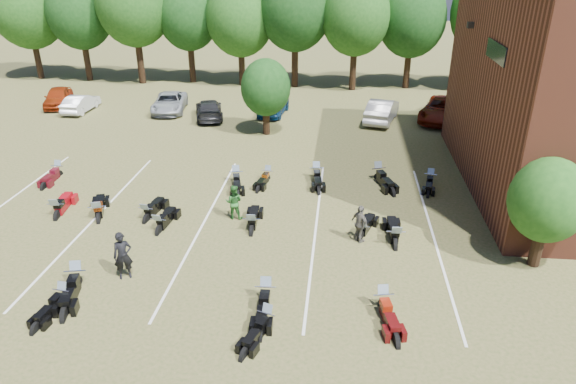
# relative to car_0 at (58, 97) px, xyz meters

# --- Properties ---
(ground) EXTENTS (160.00, 160.00, 0.00)m
(ground) POSITION_rel_car_0_xyz_m (19.08, -20.42, -0.73)
(ground) COLOR brown
(ground) RESTS_ON ground
(car_0) EXTENTS (2.91, 4.59, 1.46)m
(car_0) POSITION_rel_car_0_xyz_m (0.00, 0.00, 0.00)
(car_0) COLOR maroon
(car_0) RESTS_ON ground
(car_1) EXTENTS (1.39, 3.92, 1.29)m
(car_1) POSITION_rel_car_0_xyz_m (2.41, -1.20, -0.08)
(car_1) COLOR #BCBCC0
(car_1) RESTS_ON ground
(car_2) EXTENTS (3.00, 5.19, 1.36)m
(car_2) POSITION_rel_car_0_xyz_m (9.06, -0.46, -0.05)
(car_2) COLOR gray
(car_2) RESTS_ON ground
(car_3) EXTENTS (3.04, 4.89, 1.32)m
(car_3) POSITION_rel_car_0_xyz_m (12.43, -1.83, -0.07)
(car_3) COLOR black
(car_3) RESTS_ON ground
(car_4) EXTENTS (2.16, 4.48, 1.48)m
(car_4) POSITION_rel_car_0_xyz_m (16.94, -0.39, 0.01)
(car_4) COLOR navy
(car_4) RESTS_ON ground
(car_5) EXTENTS (2.81, 5.12, 1.60)m
(car_5) POSITION_rel_car_0_xyz_m (24.81, -1.29, 0.07)
(car_5) COLOR #A09F9B
(car_5) RESTS_ON ground
(car_6) EXTENTS (4.41, 6.31, 1.60)m
(car_6) POSITION_rel_car_0_xyz_m (29.12, -0.63, 0.07)
(car_6) COLOR #5D1205
(car_6) RESTS_ON ground
(car_7) EXTENTS (4.10, 5.98, 1.61)m
(car_7) POSITION_rel_car_0_xyz_m (32.52, 0.02, 0.08)
(car_7) COLOR #39383D
(car_7) RESTS_ON ground
(person_black) EXTENTS (0.80, 0.69, 1.86)m
(person_black) POSITION_rel_car_0_xyz_m (14.29, -21.92, 0.20)
(person_black) COLOR black
(person_black) RESTS_ON ground
(person_green) EXTENTS (0.79, 0.62, 1.61)m
(person_green) POSITION_rel_car_0_xyz_m (17.36, -16.89, 0.08)
(person_green) COLOR #276224
(person_green) RESTS_ON ground
(person_grey) EXTENTS (0.93, 1.00, 1.65)m
(person_grey) POSITION_rel_car_0_xyz_m (22.93, -18.38, 0.10)
(person_grey) COLOR #57524A
(person_grey) RESTS_ON ground
(motorcycle_1) EXTENTS (0.85, 2.06, 1.12)m
(motorcycle_1) POSITION_rel_car_0_xyz_m (12.76, -23.65, -0.73)
(motorcycle_1) COLOR black
(motorcycle_1) RESTS_ON ground
(motorcycle_2) EXTENTS (1.31, 2.57, 1.37)m
(motorcycle_2) POSITION_rel_car_0_xyz_m (12.79, -22.66, -0.73)
(motorcycle_2) COLOR black
(motorcycle_2) RESTS_ON ground
(motorcycle_3) EXTENTS (0.87, 2.41, 1.33)m
(motorcycle_3) POSITION_rel_car_0_xyz_m (19.67, -22.86, -0.73)
(motorcycle_3) COLOR black
(motorcycle_3) RESTS_ON ground
(motorcycle_4) EXTENTS (1.27, 2.14, 1.14)m
(motorcycle_4) POSITION_rel_car_0_xyz_m (19.87, -24.13, -0.73)
(motorcycle_4) COLOR black
(motorcycle_4) RESTS_ON ground
(motorcycle_6) EXTENTS (1.16, 2.38, 1.27)m
(motorcycle_6) POSITION_rel_car_0_xyz_m (23.62, -22.84, -0.73)
(motorcycle_6) COLOR #3E0809
(motorcycle_6) RESTS_ON ground
(motorcycle_7) EXTENTS (1.13, 2.55, 1.37)m
(motorcycle_7) POSITION_rel_car_0_xyz_m (9.36, -17.71, -0.73)
(motorcycle_7) COLOR maroon
(motorcycle_7) RESTS_ON ground
(motorcycle_8) EXTENTS (1.60, 2.63, 1.40)m
(motorcycle_8) POSITION_rel_car_0_xyz_m (11.34, -17.78, -0.73)
(motorcycle_8) COLOR black
(motorcycle_8) RESTS_ON ground
(motorcycle_9) EXTENTS (0.99, 2.34, 1.26)m
(motorcycle_9) POSITION_rel_car_0_xyz_m (13.50, -17.59, -0.73)
(motorcycle_9) COLOR black
(motorcycle_9) RESTS_ON ground
(motorcycle_10) EXTENTS (0.93, 2.34, 1.27)m
(motorcycle_10) POSITION_rel_car_0_xyz_m (14.40, -18.53, -0.73)
(motorcycle_10) COLOR black
(motorcycle_10) RESTS_ON ground
(motorcycle_11) EXTENTS (0.90, 2.44, 1.34)m
(motorcycle_11) POSITION_rel_car_0_xyz_m (18.36, -18.14, -0.73)
(motorcycle_11) COLOR black
(motorcycle_11) RESTS_ON ground
(motorcycle_12) EXTENTS (1.37, 2.31, 1.23)m
(motorcycle_12) POSITION_rel_car_0_xyz_m (23.02, -18.10, -0.73)
(motorcycle_12) COLOR black
(motorcycle_12) RESTS_ON ground
(motorcycle_13) EXTENTS (0.88, 2.52, 1.39)m
(motorcycle_13) POSITION_rel_car_0_xyz_m (24.38, -18.65, -0.73)
(motorcycle_13) COLOR black
(motorcycle_13) RESTS_ON ground
(motorcycle_14) EXTENTS (0.77, 2.24, 1.24)m
(motorcycle_14) POSITION_rel_car_0_xyz_m (7.00, -13.18, -0.73)
(motorcycle_14) COLOR #430911
(motorcycle_14) RESTS_ON ground
(motorcycle_16) EXTENTS (1.29, 2.45, 1.30)m
(motorcycle_16) POSITION_rel_car_0_xyz_m (16.67, -13.04, -0.73)
(motorcycle_16) COLOR black
(motorcycle_16) RESTS_ON ground
(motorcycle_17) EXTENTS (1.01, 2.10, 1.13)m
(motorcycle_17) POSITION_rel_car_0_xyz_m (18.24, -12.52, -0.73)
(motorcycle_17) COLOR black
(motorcycle_17) RESTS_ON ground
(motorcycle_18) EXTENTS (1.06, 2.46, 1.33)m
(motorcycle_18) POSITION_rel_car_0_xyz_m (20.78, -12.11, -0.73)
(motorcycle_18) COLOR black
(motorcycle_18) RESTS_ON ground
(motorcycle_19) EXTENTS (1.59, 2.65, 1.41)m
(motorcycle_19) POSITION_rel_car_0_xyz_m (24.03, -11.91, -0.73)
(motorcycle_19) COLOR black
(motorcycle_19) RESTS_ON ground
(motorcycle_20) EXTENTS (1.05, 2.17, 1.16)m
(motorcycle_20) POSITION_rel_car_0_xyz_m (26.68, -12.13, -0.73)
(motorcycle_20) COLOR black
(motorcycle_20) RESTS_ON ground
(tree_line) EXTENTS (56.00, 6.00, 9.79)m
(tree_line) POSITION_rel_car_0_xyz_m (18.08, 8.58, 5.58)
(tree_line) COLOR black
(tree_line) RESTS_ON ground
(young_tree_near_building) EXTENTS (2.80, 2.80, 4.16)m
(young_tree_near_building) POSITION_rel_car_0_xyz_m (29.58, -19.42, 2.02)
(young_tree_near_building) COLOR black
(young_tree_near_building) RESTS_ON ground
(young_tree_midfield) EXTENTS (3.20, 3.20, 4.70)m
(young_tree_midfield) POSITION_rel_car_0_xyz_m (17.08, -4.92, 2.36)
(young_tree_midfield) COLOR black
(young_tree_midfield) RESTS_ON ground
(parking_lines) EXTENTS (20.10, 14.00, 0.01)m
(parking_lines) POSITION_rel_car_0_xyz_m (16.08, -17.42, -0.72)
(parking_lines) COLOR silver
(parking_lines) RESTS_ON ground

